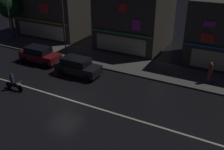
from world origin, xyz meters
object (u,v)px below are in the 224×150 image
at_px(parked_car_trailing, 40,54).
at_px(motorcycle_lead, 13,83).
at_px(streetlamp_mid, 62,15).
at_px(traffic_cone, 73,65).
at_px(parked_car_near_kerb, 78,66).
at_px(pedestrian_on_sidewalk, 210,73).
at_px(streetlamp_west, 6,11).

xyz_separation_m(parked_car_trailing, motorcycle_lead, (2.11, -5.56, -0.24)).
distance_m(streetlamp_mid, motorcycle_lead, 9.56).
bearing_deg(traffic_cone, motorcycle_lead, -106.90).
bearing_deg(streetlamp_mid, traffic_cone, -40.72).
relative_size(parked_car_near_kerb, parked_car_trailing, 1.00).
height_order(pedestrian_on_sidewalk, motorcycle_lead, pedestrian_on_sidewalk).
bearing_deg(pedestrian_on_sidewalk, streetlamp_mid, 123.54).
relative_size(streetlamp_mid, motorcycle_lead, 3.82).
bearing_deg(streetlamp_mid, pedestrian_on_sidewalk, 0.41).
bearing_deg(pedestrian_on_sidewalk, parked_car_near_kerb, 142.15).
distance_m(streetlamp_west, pedestrian_on_sidewalk, 24.03).
relative_size(motorcycle_lead, traffic_cone, 3.45).
xyz_separation_m(streetlamp_mid, motorcycle_lead, (1.30, -8.68, -3.77)).
xyz_separation_m(pedestrian_on_sidewalk, motorcycle_lead, (-14.32, -8.80, -0.41)).
bearing_deg(streetlamp_mid, parked_car_trailing, -104.43).
height_order(streetlamp_west, streetlamp_mid, streetlamp_mid).
bearing_deg(traffic_cone, streetlamp_west, 167.29).
height_order(parked_car_trailing, motorcycle_lead, parked_car_trailing).
bearing_deg(motorcycle_lead, traffic_cone, -114.48).
bearing_deg(streetlamp_west, pedestrian_on_sidewalk, 0.58).
bearing_deg(parked_car_trailing, streetlamp_mid, -104.43).
height_order(streetlamp_mid, pedestrian_on_sidewalk, streetlamp_mid).
xyz_separation_m(streetlamp_mid, parked_car_trailing, (-0.80, -3.13, -3.54)).
xyz_separation_m(streetlamp_west, parked_car_near_kerb, (12.63, -3.63, -3.14)).
distance_m(parked_car_near_kerb, parked_car_trailing, 5.25).
distance_m(streetlamp_west, parked_car_trailing, 8.59).
xyz_separation_m(pedestrian_on_sidewalk, parked_car_trailing, (-16.43, -3.24, -0.17)).
bearing_deg(parked_car_near_kerb, streetlamp_mid, -40.43).
relative_size(streetlamp_west, traffic_cone, 11.78).
xyz_separation_m(parked_car_trailing, traffic_cone, (3.93, 0.44, -0.59)).
bearing_deg(parked_car_trailing, parked_car_near_kerb, 173.13).
relative_size(streetlamp_mid, parked_car_near_kerb, 1.69).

